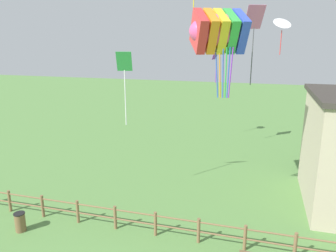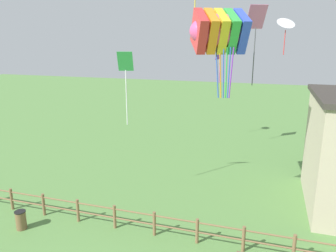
{
  "view_description": "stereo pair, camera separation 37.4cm",
  "coord_description": "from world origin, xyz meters",
  "px_view_note": "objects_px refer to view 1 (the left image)",
  "views": [
    {
      "loc": [
        4.0,
        -6.96,
        8.3
      ],
      "look_at": [
        0.0,
        7.09,
        4.46
      ],
      "focal_mm": 35.0,
      "sensor_mm": 36.0,
      "label": 1
    },
    {
      "loc": [
        4.36,
        -6.85,
        8.3
      ],
      "look_at": [
        0.0,
        7.09,
        4.46
      ],
      "focal_mm": 35.0,
      "sensor_mm": 36.0,
      "label": 2
    }
  ],
  "objects_px": {
    "trash_bin": "(20,222)",
    "kite_rainbow_parafoil": "(219,31)",
    "kite_pink_diamond": "(254,27)",
    "kite_green_diamond": "(125,73)",
    "kite_purple_streamer": "(217,54)",
    "kite_white_delta": "(282,23)"
  },
  "relations": [
    {
      "from": "kite_white_delta",
      "to": "kite_purple_streamer",
      "type": "height_order",
      "value": "kite_white_delta"
    },
    {
      "from": "kite_rainbow_parafoil",
      "to": "kite_white_delta",
      "type": "distance_m",
      "value": 7.55
    },
    {
      "from": "trash_bin",
      "to": "kite_rainbow_parafoil",
      "type": "xyz_separation_m",
      "value": [
        7.92,
        4.7,
        8.24
      ]
    },
    {
      "from": "kite_rainbow_parafoil",
      "to": "trash_bin",
      "type": "bearing_deg",
      "value": -149.29
    },
    {
      "from": "trash_bin",
      "to": "kite_purple_streamer",
      "type": "height_order",
      "value": "kite_purple_streamer"
    },
    {
      "from": "trash_bin",
      "to": "kite_rainbow_parafoil",
      "type": "height_order",
      "value": "kite_rainbow_parafoil"
    },
    {
      "from": "kite_rainbow_parafoil",
      "to": "kite_pink_diamond",
      "type": "height_order",
      "value": "kite_pink_diamond"
    },
    {
      "from": "kite_rainbow_parafoil",
      "to": "kite_green_diamond",
      "type": "height_order",
      "value": "kite_rainbow_parafoil"
    },
    {
      "from": "kite_pink_diamond",
      "to": "kite_purple_streamer",
      "type": "relative_size",
      "value": 1.39
    },
    {
      "from": "kite_pink_diamond",
      "to": "kite_green_diamond",
      "type": "relative_size",
      "value": 1.06
    },
    {
      "from": "kite_green_diamond",
      "to": "kite_purple_streamer",
      "type": "bearing_deg",
      "value": 68.02
    },
    {
      "from": "trash_bin",
      "to": "kite_rainbow_parafoil",
      "type": "distance_m",
      "value": 12.35
    },
    {
      "from": "trash_bin",
      "to": "kite_white_delta",
      "type": "distance_m",
      "value": 18.23
    },
    {
      "from": "kite_rainbow_parafoil",
      "to": "kite_green_diamond",
      "type": "bearing_deg",
      "value": -178.7
    },
    {
      "from": "kite_rainbow_parafoil",
      "to": "kite_purple_streamer",
      "type": "height_order",
      "value": "kite_rainbow_parafoil"
    },
    {
      "from": "kite_green_diamond",
      "to": "kite_purple_streamer",
      "type": "distance_m",
      "value": 9.22
    },
    {
      "from": "kite_white_delta",
      "to": "kite_purple_streamer",
      "type": "xyz_separation_m",
      "value": [
        -4.2,
        1.53,
        -1.98
      ]
    },
    {
      "from": "trash_bin",
      "to": "kite_white_delta",
      "type": "relative_size",
      "value": 0.38
    },
    {
      "from": "kite_pink_diamond",
      "to": "kite_green_diamond",
      "type": "height_order",
      "value": "kite_pink_diamond"
    },
    {
      "from": "kite_pink_diamond",
      "to": "kite_white_delta",
      "type": "height_order",
      "value": "kite_pink_diamond"
    },
    {
      "from": "kite_rainbow_parafoil",
      "to": "kite_white_delta",
      "type": "relative_size",
      "value": 1.76
    },
    {
      "from": "kite_pink_diamond",
      "to": "kite_rainbow_parafoil",
      "type": "bearing_deg",
      "value": -122.41
    }
  ]
}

